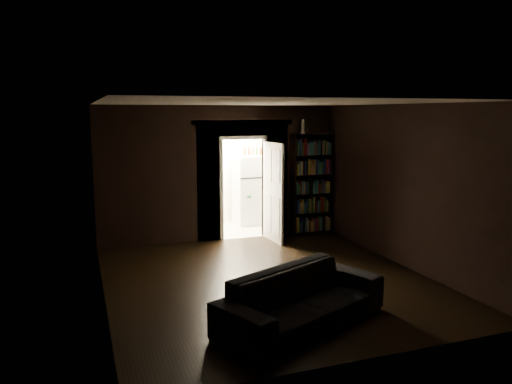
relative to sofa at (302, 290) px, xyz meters
The scene contains 9 objects.
ground 1.75m from the sofa, 83.47° to the left, with size 5.50×5.50×0.00m, color black.
room_walls 3.02m from the sofa, 86.20° to the left, with size 5.02×5.61×2.84m.
kitchen_alcove 5.64m from the sofa, 82.89° to the left, with size 2.20×1.80×2.60m.
sofa is the anchor object (origin of this frame).
bookshelf 4.84m from the sofa, 62.81° to the left, with size 0.90×0.32×2.20m, color black.
refrigerator 5.86m from the sofa, 77.24° to the left, with size 0.74×0.68×1.65m, color white.
door 4.20m from the sofa, 73.32° to the left, with size 0.85×0.05×2.05m, color white.
figurine 5.10m from the sofa, 65.12° to the left, with size 0.10×0.10×0.31m, color silver.
bottles 5.96m from the sofa, 76.24° to the left, with size 0.59×0.07×0.24m, color black.
Camera 1 is at (-2.76, -7.11, 2.66)m, focal length 35.00 mm.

